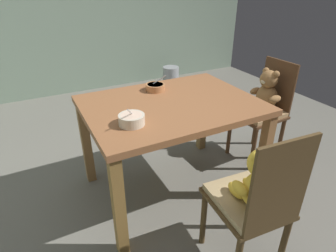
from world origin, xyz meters
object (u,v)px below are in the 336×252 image
(dining_table, at_px, (171,116))
(porridge_bowl_terracotta_far_center, at_px, (155,87))
(teddy_chair_near_front, at_px, (255,193))
(teddy_chair_near_right, at_px, (264,102))
(metal_pail, at_px, (171,76))
(porridge_bowl_cream_near_left, at_px, (132,119))

(dining_table, xyz_separation_m, porridge_bowl_terracotta_far_center, (-0.00, 0.26, 0.13))
(teddy_chair_near_front, bearing_deg, dining_table, 8.59)
(dining_table, relative_size, teddy_chair_near_right, 1.33)
(teddy_chair_near_front, xyz_separation_m, porridge_bowl_terracotta_far_center, (-0.06, 1.06, 0.24))
(porridge_bowl_terracotta_far_center, height_order, metal_pail, porridge_bowl_terracotta_far_center)
(teddy_chair_near_right, bearing_deg, porridge_bowl_terracotta_far_center, -15.31)
(dining_table, bearing_deg, teddy_chair_near_front, -85.48)
(dining_table, height_order, porridge_bowl_terracotta_far_center, porridge_bowl_terracotta_far_center)
(teddy_chair_near_right, bearing_deg, teddy_chair_near_front, 40.99)
(porridge_bowl_cream_near_left, distance_m, metal_pail, 2.84)
(dining_table, bearing_deg, metal_pail, 62.23)
(teddy_chair_near_front, xyz_separation_m, porridge_bowl_cream_near_left, (-0.42, 0.62, 0.25))
(dining_table, bearing_deg, porridge_bowl_cream_near_left, -153.05)
(teddy_chair_near_right, distance_m, teddy_chair_near_front, 1.23)
(teddy_chair_near_front, relative_size, metal_pail, 3.27)
(teddy_chair_near_front, bearing_deg, porridge_bowl_cream_near_left, 38.44)
(porridge_bowl_cream_near_left, bearing_deg, metal_pail, 57.41)
(teddy_chair_near_right, relative_size, porridge_bowl_cream_near_left, 5.74)
(teddy_chair_near_front, height_order, porridge_bowl_cream_near_left, teddy_chair_near_front)
(metal_pail, bearing_deg, teddy_chair_near_front, -109.91)
(teddy_chair_near_front, distance_m, metal_pail, 3.16)
(teddy_chair_near_right, relative_size, metal_pail, 3.13)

